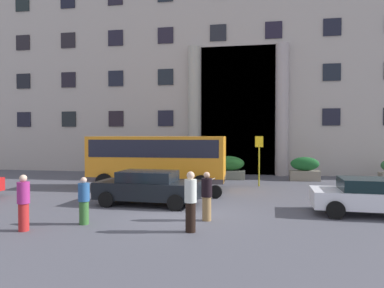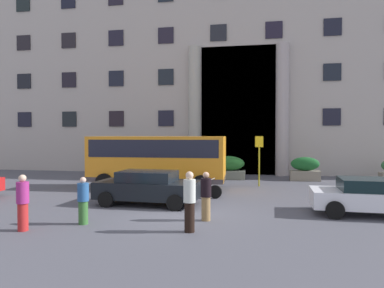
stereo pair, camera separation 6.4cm
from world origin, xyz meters
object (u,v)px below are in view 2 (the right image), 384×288
object	(u,v)px
hedge_planter_entrance_left	(164,166)
parked_coupe_end	(148,187)
hedge_planter_east	(228,168)
pedestrian_child_trailing	(206,196)
motorcycle_near_kerb	(200,188)
pedestrian_man_red_shirt	(83,201)
hedge_planter_entrance_right	(305,169)
bus_stop_sign	(259,155)
parked_sedan_second	(374,196)
pedestrian_woman_dark_dress	(23,203)
orange_minibus	(158,157)
pedestrian_woman_with_bag	(190,201)
hedge_planter_far_west	(108,165)

from	to	relation	value
hedge_planter_entrance_left	parked_coupe_end	size ratio (longest dim) A/B	0.38
hedge_planter_east	pedestrian_child_trailing	size ratio (longest dim) A/B	1.33
motorcycle_near_kerb	pedestrian_man_red_shirt	xyz separation A→B (m)	(-2.95, -5.39, 0.30)
hedge_planter_east	hedge_planter_entrance_right	distance (m)	4.76
parked_coupe_end	pedestrian_child_trailing	distance (m)	3.52
bus_stop_sign	motorcycle_near_kerb	xyz separation A→B (m)	(-2.67, -4.03, -1.26)
parked_sedan_second	pedestrian_woman_dark_dress	bearing A→B (deg)	-157.14
hedge_planter_entrance_right	parked_coupe_end	world-z (taller)	hedge_planter_entrance_right
hedge_planter_entrance_right	motorcycle_near_kerb	bearing A→B (deg)	-128.44
parked_coupe_end	pedestrian_woman_dark_dress	distance (m)	5.09
orange_minibus	pedestrian_woman_dark_dress	world-z (taller)	orange_minibus
hedge_planter_east	pedestrian_child_trailing	world-z (taller)	pedestrian_child_trailing
pedestrian_woman_with_bag	hedge_planter_entrance_left	bearing A→B (deg)	0.19
hedge_planter_far_west	pedestrian_man_red_shirt	world-z (taller)	hedge_planter_far_west
parked_sedan_second	pedestrian_child_trailing	size ratio (longest dim) A/B	2.66
parked_coupe_end	pedestrian_man_red_shirt	bearing A→B (deg)	-104.50
hedge_planter_far_west	pedestrian_child_trailing	xyz separation A→B (m)	(8.52, -11.47, 0.06)
orange_minibus	bus_stop_sign	bearing A→B (deg)	17.28
motorcycle_near_kerb	pedestrian_child_trailing	world-z (taller)	pedestrian_child_trailing
hedge_planter_entrance_left	pedestrian_woman_dark_dress	distance (m)	13.51
hedge_planter_east	parked_sedan_second	world-z (taller)	hedge_planter_east
bus_stop_sign	hedge_planter_entrance_right	world-z (taller)	bus_stop_sign
pedestrian_man_red_shirt	bus_stop_sign	bearing A→B (deg)	150.43
parked_coupe_end	parked_sedan_second	world-z (taller)	parked_coupe_end
pedestrian_woman_dark_dress	hedge_planter_east	bearing A→B (deg)	139.00
bus_stop_sign	pedestrian_child_trailing	bearing A→B (deg)	-102.39
pedestrian_woman_dark_dress	parked_coupe_end	bearing A→B (deg)	130.81
hedge_planter_east	pedestrian_woman_with_bag	xyz separation A→B (m)	(-0.17, -12.52, 0.19)
parked_sedan_second	pedestrian_man_red_shirt	world-z (taller)	pedestrian_man_red_shirt
motorcycle_near_kerb	orange_minibus	bearing A→B (deg)	149.78
motorcycle_near_kerb	pedestrian_woman_with_bag	world-z (taller)	pedestrian_woman_with_bag
orange_minibus	hedge_planter_entrance_right	bearing A→B (deg)	28.47
orange_minibus	hedge_planter_east	distance (m)	5.80
bus_stop_sign	hedge_planter_entrance_right	distance (m)	4.18
bus_stop_sign	hedge_planter_far_west	size ratio (longest dim) A/B	1.30
hedge_planter_east	pedestrian_woman_with_bag	size ratio (longest dim) A/B	1.21
hedge_planter_entrance_right	hedge_planter_entrance_left	bearing A→B (deg)	179.30
hedge_planter_entrance_right	parked_sedan_second	xyz separation A→B (m)	(1.12, -9.33, -0.03)
hedge_planter_east	motorcycle_near_kerb	world-z (taller)	hedge_planter_east
bus_stop_sign	hedge_planter_entrance_right	bearing A→B (deg)	45.69
hedge_planter_entrance_right	pedestrian_woman_with_bag	world-z (taller)	pedestrian_woman_with_bag
hedge_planter_entrance_right	parked_sedan_second	world-z (taller)	hedge_planter_entrance_right
orange_minibus	hedge_planter_entrance_left	world-z (taller)	orange_minibus
hedge_planter_east	pedestrian_woman_dark_dress	distance (m)	14.22
orange_minibus	pedestrian_man_red_shirt	world-z (taller)	orange_minibus
bus_stop_sign	hedge_planter_east	distance (m)	3.55
parked_sedan_second	pedestrian_woman_with_bag	distance (m)	6.89
pedestrian_child_trailing	hedge_planter_far_west	bearing A→B (deg)	-39.67
hedge_planter_entrance_left	parked_coupe_end	xyz separation A→B (m)	(1.66, -9.04, -0.02)
bus_stop_sign	pedestrian_child_trailing	distance (m)	8.50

